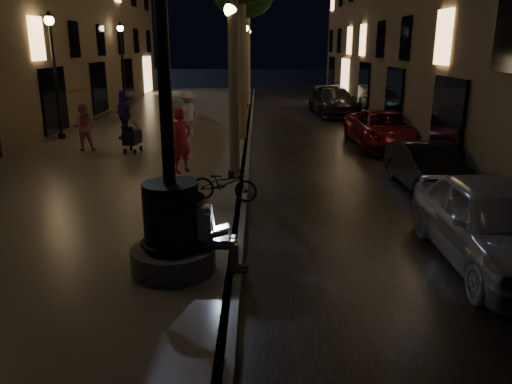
{
  "coord_description": "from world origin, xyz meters",
  "views": [
    {
      "loc": [
        0.4,
        -5.6,
        3.81
      ],
      "look_at": [
        0.37,
        3.0,
        1.25
      ],
      "focal_mm": 35.0,
      "sensor_mm": 36.0,
      "label": 1
    }
  ],
  "objects_px": {
    "car_second": "(428,168)",
    "bicycle": "(224,183)",
    "fountain_lamppost": "(171,212)",
    "stroller": "(132,138)",
    "lamp_curb_a": "(232,67)",
    "pedestrian_red": "(182,141)",
    "pedestrian_blue": "(124,115)",
    "lamp_curb_c": "(246,54)",
    "pedestrian_pink": "(84,127)",
    "car_front": "(492,224)",
    "car_rear": "(333,101)",
    "lamp_curb_d": "(248,52)",
    "lamp_left_c": "(122,54)",
    "lamp_left_b": "(53,60)",
    "seated_man_laptop": "(210,229)",
    "pedestrian_white": "(188,113)",
    "lamp_curb_b": "(241,58)",
    "car_third": "(384,129)",
    "car_fifth": "(327,98)"
  },
  "relations": [
    {
      "from": "car_second",
      "to": "bicycle",
      "type": "relative_size",
      "value": 2.35
    },
    {
      "from": "fountain_lamppost",
      "to": "stroller",
      "type": "distance_m",
      "value": 9.72
    },
    {
      "from": "car_second",
      "to": "lamp_curb_a",
      "type": "bearing_deg",
      "value": 170.63
    },
    {
      "from": "pedestrian_red",
      "to": "pedestrian_blue",
      "type": "xyz_separation_m",
      "value": [
        -3.03,
        5.23,
        0.02
      ]
    },
    {
      "from": "lamp_curb_c",
      "to": "car_second",
      "type": "bearing_deg",
      "value": -72.38
    },
    {
      "from": "lamp_curb_c",
      "to": "pedestrian_pink",
      "type": "bearing_deg",
      "value": -113.64
    },
    {
      "from": "fountain_lamppost",
      "to": "pedestrian_pink",
      "type": "xyz_separation_m",
      "value": [
        -4.68,
        9.7,
        -0.2
      ]
    },
    {
      "from": "car_front",
      "to": "car_rear",
      "type": "bearing_deg",
      "value": 90.36
    },
    {
      "from": "lamp_curb_d",
      "to": "lamp_curb_c",
      "type": "bearing_deg",
      "value": -90.0
    },
    {
      "from": "pedestrian_pink",
      "to": "lamp_left_c",
      "type": "bearing_deg",
      "value": -86.26
    },
    {
      "from": "fountain_lamppost",
      "to": "car_front",
      "type": "bearing_deg",
      "value": 7.01
    },
    {
      "from": "lamp_left_b",
      "to": "car_rear",
      "type": "height_order",
      "value": "lamp_left_b"
    },
    {
      "from": "car_rear",
      "to": "bicycle",
      "type": "relative_size",
      "value": 3.24
    },
    {
      "from": "lamp_left_c",
      "to": "car_second",
      "type": "bearing_deg",
      "value": -53.31
    },
    {
      "from": "lamp_curb_c",
      "to": "lamp_left_b",
      "type": "bearing_deg",
      "value": -125.37
    },
    {
      "from": "pedestrian_red",
      "to": "lamp_curb_d",
      "type": "bearing_deg",
      "value": 39.79
    },
    {
      "from": "lamp_curb_d",
      "to": "lamp_left_c",
      "type": "distance_m",
      "value": 10.7
    },
    {
      "from": "lamp_left_b",
      "to": "car_rear",
      "type": "bearing_deg",
      "value": 34.58
    },
    {
      "from": "car_second",
      "to": "pedestrian_blue",
      "type": "height_order",
      "value": "pedestrian_blue"
    },
    {
      "from": "seated_man_laptop",
      "to": "car_second",
      "type": "bearing_deg",
      "value": 45.22
    },
    {
      "from": "car_rear",
      "to": "pedestrian_red",
      "type": "height_order",
      "value": "pedestrian_red"
    },
    {
      "from": "pedestrian_white",
      "to": "pedestrian_blue",
      "type": "distance_m",
      "value": 2.56
    },
    {
      "from": "seated_man_laptop",
      "to": "pedestrian_pink",
      "type": "bearing_deg",
      "value": 118.62
    },
    {
      "from": "fountain_lamppost",
      "to": "pedestrian_red",
      "type": "bearing_deg",
      "value": 96.99
    },
    {
      "from": "lamp_curb_c",
      "to": "car_rear",
      "type": "bearing_deg",
      "value": -19.66
    },
    {
      "from": "lamp_curb_b",
      "to": "fountain_lamppost",
      "type": "bearing_deg",
      "value": -92.86
    },
    {
      "from": "lamp_curb_a",
      "to": "car_third",
      "type": "bearing_deg",
      "value": 43.89
    },
    {
      "from": "lamp_curb_b",
      "to": "lamp_curb_a",
      "type": "bearing_deg",
      "value": -90.0
    },
    {
      "from": "seated_man_laptop",
      "to": "bicycle",
      "type": "height_order",
      "value": "seated_man_laptop"
    },
    {
      "from": "lamp_curb_c",
      "to": "car_front",
      "type": "distance_m",
      "value": 22.0
    },
    {
      "from": "bicycle",
      "to": "pedestrian_red",
      "type": "bearing_deg",
      "value": 40.03
    },
    {
      "from": "lamp_left_b",
      "to": "car_second",
      "type": "distance_m",
      "value": 14.26
    },
    {
      "from": "pedestrian_pink",
      "to": "pedestrian_blue",
      "type": "xyz_separation_m",
      "value": [
        0.84,
        2.14,
        0.14
      ]
    },
    {
      "from": "lamp_curb_a",
      "to": "car_fifth",
      "type": "distance_m",
      "value": 17.38
    },
    {
      "from": "car_fifth",
      "to": "pedestrian_blue",
      "type": "xyz_separation_m",
      "value": [
        -9.38,
        -10.66,
        0.44
      ]
    },
    {
      "from": "car_front",
      "to": "car_fifth",
      "type": "bearing_deg",
      "value": 90.47
    },
    {
      "from": "lamp_left_b",
      "to": "car_front",
      "type": "height_order",
      "value": "lamp_left_b"
    },
    {
      "from": "lamp_curb_a",
      "to": "pedestrian_white",
      "type": "bearing_deg",
      "value": 107.71
    },
    {
      "from": "fountain_lamppost",
      "to": "lamp_curb_d",
      "type": "height_order",
      "value": "fountain_lamppost"
    },
    {
      "from": "bicycle",
      "to": "stroller",
      "type": "bearing_deg",
      "value": 46.08
    },
    {
      "from": "lamp_curb_b",
      "to": "pedestrian_white",
      "type": "distance_m",
      "value": 3.29
    },
    {
      "from": "lamp_curb_b",
      "to": "car_fifth",
      "type": "distance_m",
      "value": 10.1
    },
    {
      "from": "car_third",
      "to": "pedestrian_pink",
      "type": "bearing_deg",
      "value": -173.19
    },
    {
      "from": "lamp_left_c",
      "to": "bicycle",
      "type": "height_order",
      "value": "lamp_left_c"
    },
    {
      "from": "bicycle",
      "to": "pedestrian_white",
      "type": "bearing_deg",
      "value": 26.18
    },
    {
      "from": "lamp_curb_b",
      "to": "car_third",
      "type": "xyz_separation_m",
      "value": [
        5.5,
        -2.71,
        -2.55
      ]
    },
    {
      "from": "lamp_curb_a",
      "to": "car_third",
      "type": "xyz_separation_m",
      "value": [
        5.5,
        5.29,
        -2.55
      ]
    },
    {
      "from": "bicycle",
      "to": "lamp_curb_a",
      "type": "bearing_deg",
      "value": 10.57
    },
    {
      "from": "lamp_curb_b",
      "to": "lamp_curb_d",
      "type": "distance_m",
      "value": 16.0
    },
    {
      "from": "seated_man_laptop",
      "to": "lamp_left_b",
      "type": "relative_size",
      "value": 0.28
    }
  ]
}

